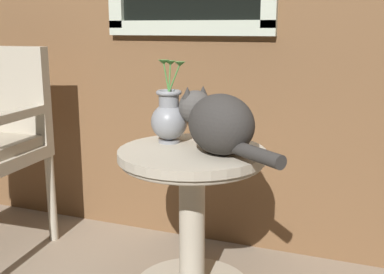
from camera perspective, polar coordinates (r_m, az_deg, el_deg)
The scene contains 3 objects.
wicker_side_table at distance 1.91m, azimuth 0.00°, elevation -7.42°, with size 0.58×0.58×0.61m.
cat at distance 1.78m, azimuth 3.14°, elevation 1.75°, with size 0.49×0.39×0.24m.
pewter_vase_with_ivy at distance 1.94m, azimuth -2.74°, elevation 2.40°, with size 0.15×0.15×0.33m.
Camera 1 is at (0.87, -1.50, 1.07)m, focal length 44.72 mm.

